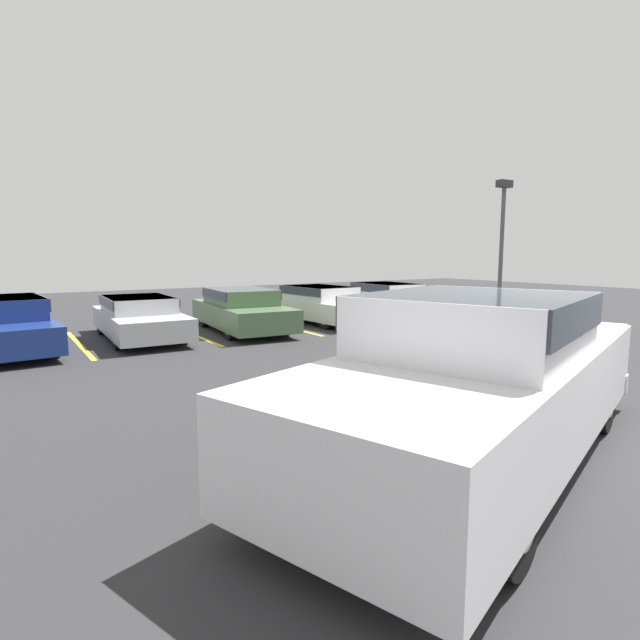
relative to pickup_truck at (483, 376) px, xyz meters
The scene contains 14 objects.
ground_plane 1.50m from the pickup_truck, 30.01° to the right, with size 60.00×60.00×0.00m, color #2D2D30.
stall_stripe_b 10.66m from the pickup_truck, 105.25° to the left, with size 0.12×4.66×0.01m, color yellow.
stall_stripe_c 10.28m from the pickup_truck, 89.18° to the left, with size 0.12×4.66×0.01m, color yellow.
stall_stripe_d 10.74m from the pickup_truck, 73.23° to the left, with size 0.12×4.66×0.01m, color yellow.
stall_stripe_e 11.92m from the pickup_truck, 59.53° to the left, with size 0.12×4.66×0.01m, color yellow.
stall_stripe_f 13.64m from the pickup_truck, 48.80° to the left, with size 0.12×4.66×0.01m, color yellow.
pickup_truck is the anchor object (origin of this frame).
parked_sedan_a 11.04m from the pickup_truck, 113.36° to the left, with size 2.17×4.81×1.28m.
parked_sedan_b 10.37m from the pickup_truck, 97.11° to the left, with size 1.92×4.70×1.14m.
parked_sedan_c 10.20m from the pickup_truck, 80.95° to the left, with size 2.21×4.82×1.25m.
parked_sedan_d 11.37m from the pickup_truck, 66.12° to the left, with size 2.01×4.75×1.21m.
parked_sedan_e 12.81m from the pickup_truck, 54.01° to the left, with size 2.17×4.92×1.22m.
light_post 17.30m from the pickup_truck, 36.74° to the left, with size 0.70×0.36×5.34m.
traffic_cone 4.75m from the pickup_truck, 29.55° to the left, with size 0.46×0.46×0.59m.
Camera 1 is at (-5.46, -2.94, 2.28)m, focal length 28.00 mm.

